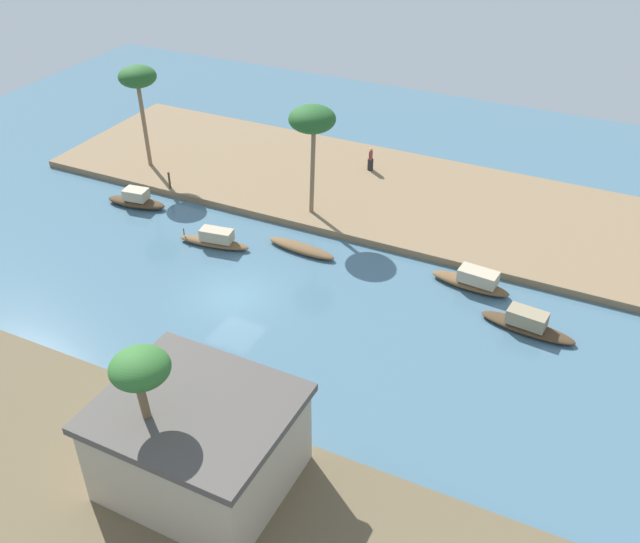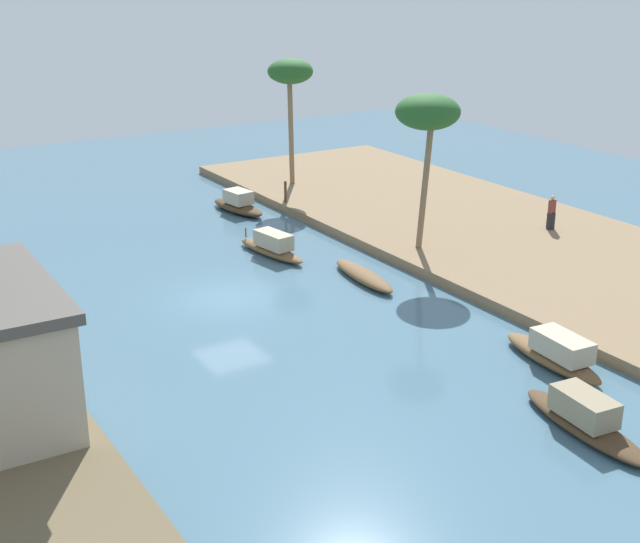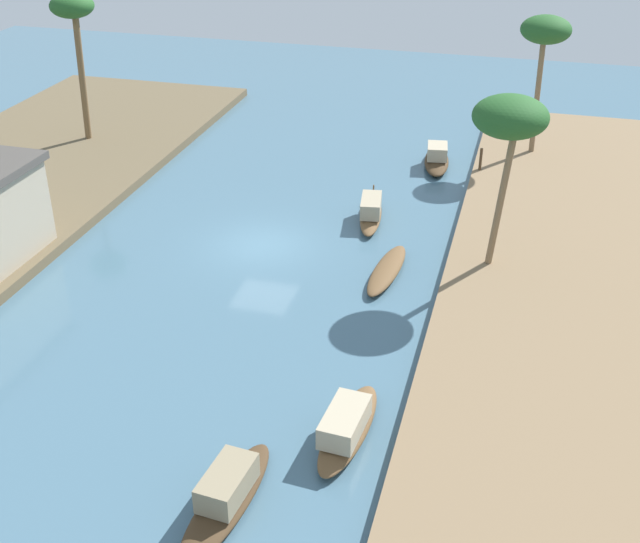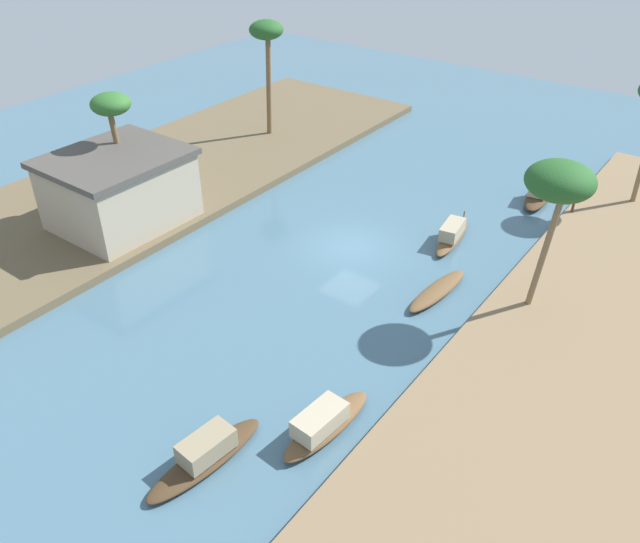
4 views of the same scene
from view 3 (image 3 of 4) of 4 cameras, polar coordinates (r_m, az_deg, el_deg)
river_water at (r=34.47m, az=-4.02°, el=1.83°), size 67.62×67.62×0.00m
riverbank_left at (r=33.00m, az=19.55°, el=-0.80°), size 39.76×12.44×0.43m
sampan_upstream_small at (r=32.15m, az=4.67°, el=0.11°), size 4.40×1.33×0.42m
sampan_foreground at (r=36.49m, az=3.55°, el=4.21°), size 4.40×1.56×1.10m
sampan_downstream_large at (r=23.87m, az=1.89°, el=-10.68°), size 4.38×1.48×1.15m
sampan_near_left_bank at (r=42.75m, az=8.11°, el=7.76°), size 4.11×1.75×1.17m
sampan_midstream at (r=22.05m, az=-6.48°, el=-15.10°), size 4.80×1.65×1.11m
mooring_post at (r=41.44m, az=11.09°, el=7.65°), size 0.14×0.14×1.11m
palm_tree_left_near at (r=30.52m, az=13.06°, el=10.25°), size 2.75×2.75×6.69m
palm_tree_left_far at (r=43.04m, az=15.38°, el=15.68°), size 2.48×2.48×6.92m
palm_tree_right_short at (r=45.19m, az=-16.77°, el=16.75°), size 2.23×2.23×7.60m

